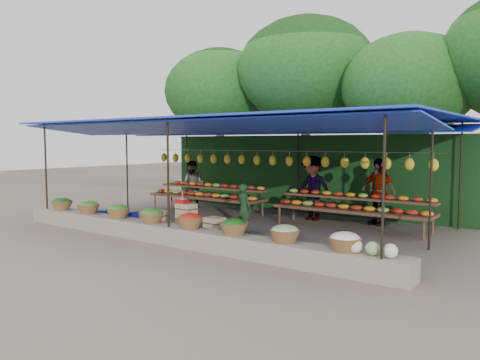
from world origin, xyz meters
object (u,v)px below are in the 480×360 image
Objects in this scene: crate_counter at (186,222)px; blue_crate_front at (102,214)px; blue_crate_back at (128,216)px; vendor_seated at (244,208)px; weighing_scale at (183,200)px.

blue_crate_front is at bearing 177.17° from crate_counter.
crate_counter is at bearing -7.88° from blue_crate_back.
crate_counter is 1.48m from vendor_seated.
weighing_scale reaches higher than blue_crate_back.
blue_crate_back is (-3.74, -0.53, -0.48)m from vendor_seated.
weighing_scale is 2.68m from blue_crate_back.
vendor_seated is 4.70m from blue_crate_front.
weighing_scale is 1.54m from vendor_seated.
weighing_scale is 3.50m from blue_crate_front.
blue_crate_front is (-3.43, 0.17, -0.70)m from weighing_scale.
blue_crate_front is (-4.61, -0.79, -0.48)m from vendor_seated.
blue_crate_front and blue_crate_back have the same top height.
crate_counter is 1.89× the size of vendor_seated.
weighing_scale is 0.64× the size of blue_crate_back.
blue_crate_back is (-2.65, 0.43, -0.16)m from crate_counter.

